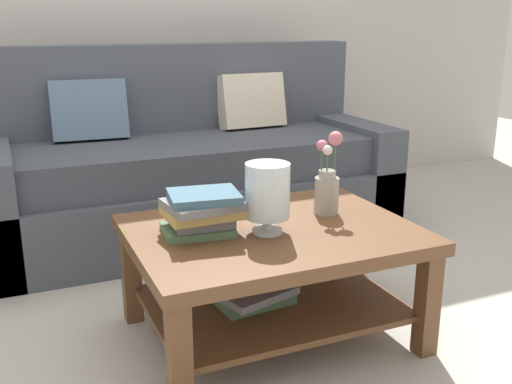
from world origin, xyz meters
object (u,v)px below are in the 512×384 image
at_px(couch, 188,171).
at_px(flower_pitcher, 327,185).
at_px(glass_hurricane_vase, 267,193).
at_px(coffee_table, 271,259).
at_px(book_stack_main, 202,212).

relative_size(couch, flower_pitcher, 6.84).
height_order(couch, glass_hurricane_vase, couch).
bearing_deg(couch, glass_hurricane_vase, -94.57).
distance_m(couch, glass_hurricane_vase, 1.35).
distance_m(couch, coffee_table, 1.28).
xyz_separation_m(couch, glass_hurricane_vase, (-0.11, -1.32, 0.23)).
relative_size(glass_hurricane_vase, flower_pitcher, 0.79).
bearing_deg(flower_pitcher, coffee_table, -164.94).
height_order(couch, flower_pitcher, couch).
height_order(couch, coffee_table, couch).
xyz_separation_m(couch, coffee_table, (-0.07, -1.28, -0.04)).
distance_m(coffee_table, flower_pitcher, 0.38).
bearing_deg(glass_hurricane_vase, coffee_table, 50.22).
bearing_deg(book_stack_main, couch, 75.23).
relative_size(coffee_table, flower_pitcher, 3.17).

